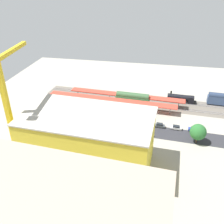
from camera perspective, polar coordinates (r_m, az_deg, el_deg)
ground_plane at (r=104.36m, az=6.41°, el=-2.89°), size 161.68×161.68×0.00m
rail_bed at (r=123.06m, az=7.36°, el=2.31°), size 101.79×21.26×0.01m
street_asphalt at (r=101.17m, az=6.20°, el=-4.00°), size 101.42×15.56×0.01m
track_rails at (r=122.98m, az=7.36°, el=2.38°), size 100.84×14.85×0.12m
platform_canopy_near at (r=115.67m, az=-0.27°, el=2.82°), size 60.51×8.36×3.97m
platform_canopy_far at (r=120.23m, az=3.23°, el=3.88°), size 55.38×7.76×4.09m
locomotive at (r=125.76m, az=15.63°, el=2.96°), size 13.96×3.70×5.19m
freight_coach_far at (r=119.09m, az=4.68°, el=3.15°), size 16.21×4.17×5.86m
parked_car_0 at (r=104.55m, az=18.15°, el=-3.81°), size 4.36×2.24×1.53m
parked_car_1 at (r=103.64m, az=14.39°, el=-3.48°), size 4.65×2.18×1.65m
parked_car_2 at (r=103.56m, az=10.76°, el=-3.04°), size 4.64×2.03×1.73m
parked_car_3 at (r=104.00m, az=6.66°, el=-2.52°), size 4.24×2.32×1.77m
construction_building at (r=78.67m, az=-5.32°, el=-6.74°), size 39.73×23.38×18.11m
construction_roof_slab at (r=73.66m, az=-5.64°, el=-0.89°), size 40.37×24.01×0.40m
tower_crane at (r=81.04m, az=-22.35°, el=1.88°), size 4.43×24.90×35.61m
box_truck_0 at (r=94.80m, az=2.52°, el=-5.11°), size 10.12×3.57×3.48m
box_truck_1 at (r=94.51m, az=-1.49°, el=-5.16°), size 9.42×2.44×3.65m
box_truck_2 at (r=97.32m, az=-6.16°, el=-4.28°), size 8.40×2.35×3.51m
street_tree_1 at (r=95.99m, az=19.03°, el=-4.34°), size 5.97×5.97×7.60m
street_tree_2 at (r=100.19m, az=-11.91°, el=-1.04°), size 5.42×5.42×8.43m
street_tree_3 at (r=102.12m, az=-12.88°, el=-1.21°), size 5.49×5.49×7.44m
street_tree_4 at (r=99.50m, az=-8.68°, el=-1.86°), size 4.24×4.24×6.47m
street_tree_5 at (r=99.62m, az=-9.78°, el=-1.15°), size 4.49×4.49×7.78m
traffic_light at (r=94.78m, az=7.99°, el=-3.66°), size 0.50×0.36×6.20m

